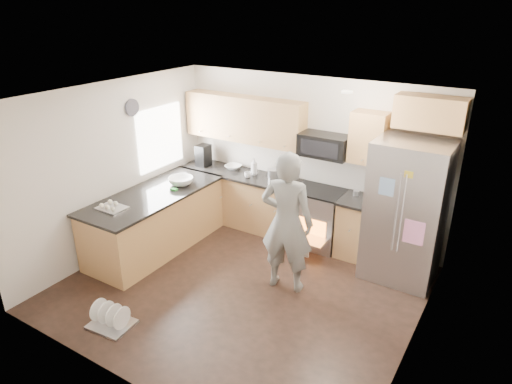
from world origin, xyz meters
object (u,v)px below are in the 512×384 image
Objects in this scene: stove_range at (318,205)px; dish_rack at (111,320)px; refrigerator at (405,212)px; person at (287,223)px.

stove_range is 3.45m from dish_rack.
refrigerator is 1.64m from person.
stove_range is at bearing 68.50° from dish_rack.
refrigerator is 1.02× the size of person.
refrigerator is at bearing 48.07° from dish_rack.
stove_range is at bearing 170.37° from refrigerator.
person is at bearing -84.02° from stove_range.
person is 3.58× the size of dish_rack.
stove_range is 3.30× the size of dish_rack.
refrigerator is 3.66× the size of dish_rack.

